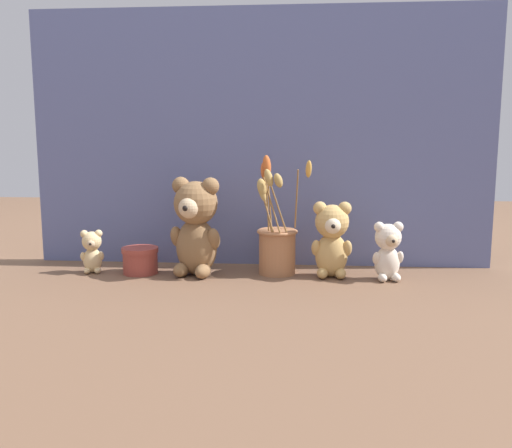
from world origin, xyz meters
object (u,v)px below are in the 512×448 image
(decorative_tin_tall, at_px, (140,260))
(teddy_bear_small, at_px, (388,250))
(teddy_bear_medium, at_px, (332,238))
(teddy_bear_tiny, at_px, (92,250))
(flower_vase, at_px, (277,243))
(teddy_bear_large, at_px, (196,225))

(decorative_tin_tall, bearing_deg, teddy_bear_small, -1.84)
(teddy_bear_medium, relative_size, teddy_bear_tiny, 1.70)
(flower_vase, bearing_deg, decorative_tin_tall, -176.34)
(teddy_bear_small, height_order, flower_vase, flower_vase)
(teddy_bear_tiny, bearing_deg, teddy_bear_small, -1.34)
(teddy_bear_small, distance_m, flower_vase, 0.30)
(flower_vase, bearing_deg, teddy_bear_small, -8.80)
(teddy_bear_small, relative_size, decorative_tin_tall, 1.55)
(teddy_bear_large, height_order, teddy_bear_small, teddy_bear_large)
(flower_vase, distance_m, decorative_tin_tall, 0.39)
(teddy_bear_medium, relative_size, flower_vase, 0.62)
(teddy_bear_tiny, height_order, flower_vase, flower_vase)
(teddy_bear_medium, distance_m, decorative_tin_tall, 0.54)
(teddy_bear_medium, relative_size, teddy_bear_small, 1.31)
(teddy_bear_medium, height_order, flower_vase, flower_vase)
(teddy_bear_large, height_order, teddy_bear_tiny, teddy_bear_large)
(teddy_bear_tiny, xyz_separation_m, flower_vase, (0.52, 0.03, 0.02))
(teddy_bear_large, bearing_deg, flower_vase, 8.02)
(teddy_bear_large, distance_m, decorative_tin_tall, 0.19)
(teddy_bear_medium, bearing_deg, teddy_bear_tiny, -179.65)
(teddy_bear_medium, bearing_deg, decorative_tin_tall, -179.85)
(teddy_bear_small, distance_m, decorative_tin_tall, 0.68)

